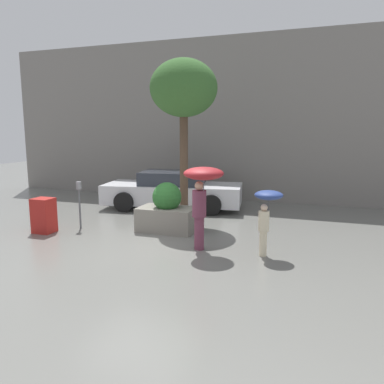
{
  "coord_description": "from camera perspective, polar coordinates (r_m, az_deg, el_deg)",
  "views": [
    {
      "loc": [
        3.79,
        -7.39,
        2.63
      ],
      "look_at": [
        0.68,
        1.6,
        1.05
      ],
      "focal_mm": 35.0,
      "sensor_mm": 36.0,
      "label": 1
    }
  ],
  "objects": [
    {
      "name": "parked_car_near",
      "position": [
        12.7,
        -2.94,
        0.2
      ],
      "size": [
        4.81,
        2.49,
        1.25
      ],
      "rotation": [
        0.0,
        0.0,
        1.73
      ],
      "color": "silver",
      "rests_on": "ground"
    },
    {
      "name": "person_child",
      "position": [
        7.93,
        11.33,
        -2.29
      ],
      "size": [
        0.59,
        0.59,
        1.39
      ],
      "rotation": [
        0.0,
        0.0,
        0.72
      ],
      "color": "beige",
      "rests_on": "ground"
    },
    {
      "name": "planter_box",
      "position": [
        9.82,
        -3.82,
        -2.99
      ],
      "size": [
        1.49,
        0.89,
        1.29
      ],
      "color": "gray",
      "rests_on": "ground"
    },
    {
      "name": "ground_plane",
      "position": [
        8.71,
        -7.79,
        -8.23
      ],
      "size": [
        40.0,
        40.0,
        0.0
      ],
      "primitive_type": "plane",
      "color": "slate"
    },
    {
      "name": "person_adult",
      "position": [
        8.05,
        1.56,
        0.84
      ],
      "size": [
        0.86,
        0.86,
        1.85
      ],
      "rotation": [
        0.0,
        0.0,
        -0.54
      ],
      "color": "brown",
      "rests_on": "ground"
    },
    {
      "name": "parking_meter",
      "position": [
        10.42,
        -16.82,
        -0.44
      ],
      "size": [
        0.14,
        0.14,
        1.28
      ],
      "color": "#595B60",
      "rests_on": "ground"
    },
    {
      "name": "street_tree",
      "position": [
        10.67,
        -1.28,
        15.22
      ],
      "size": [
        1.87,
        1.87,
        4.57
      ],
      "color": "brown",
      "rests_on": "ground"
    },
    {
      "name": "building_facade",
      "position": [
        14.4,
        3.87,
        10.88
      ],
      "size": [
        18.0,
        0.3,
        6.0
      ],
      "color": "gray",
      "rests_on": "ground"
    },
    {
      "name": "newspaper_box",
      "position": [
        10.41,
        -21.65,
        -3.34
      ],
      "size": [
        0.5,
        0.44,
        0.9
      ],
      "color": "#B2231E",
      "rests_on": "ground"
    }
  ]
}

